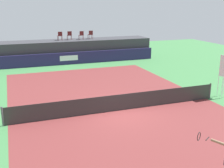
% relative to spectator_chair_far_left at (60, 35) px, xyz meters
% --- Properties ---
extents(ground_plane, '(48.00, 48.00, 0.00)m').
position_rel_spectator_chair_far_left_xyz_m(ground_plane, '(0.55, -12.36, -2.69)').
color(ground_plane, '#3D7A42').
extents(court_inner, '(12.00, 22.00, 0.00)m').
position_rel_spectator_chair_far_left_xyz_m(court_inner, '(0.55, -15.36, -2.69)').
color(court_inner, maroon).
rests_on(court_inner, ground).
extents(sponsor_wall, '(18.00, 0.22, 1.20)m').
position_rel_spectator_chair_far_left_xyz_m(sponsor_wall, '(0.55, -1.86, -2.09)').
color(sponsor_wall, '#231E4C').
rests_on(sponsor_wall, ground).
extents(spectator_platform, '(18.00, 2.80, 2.20)m').
position_rel_spectator_chair_far_left_xyz_m(spectator_platform, '(0.55, -0.06, -1.59)').
color(spectator_platform, '#38383D').
rests_on(spectator_platform, ground).
extents(spectator_chair_far_left, '(0.45, 0.45, 0.89)m').
position_rel_spectator_chair_far_left_xyz_m(spectator_chair_far_left, '(0.00, 0.00, 0.00)').
color(spectator_chair_far_left, '#561919').
rests_on(spectator_chair_far_left, spectator_platform).
extents(spectator_chair_left, '(0.45, 0.45, 0.89)m').
position_rel_spectator_chair_far_left_xyz_m(spectator_chair_left, '(1.00, 0.09, 0.00)').
color(spectator_chair_left, '#561919').
rests_on(spectator_chair_left, spectator_platform).
extents(spectator_chair_center, '(0.48, 0.48, 0.89)m').
position_rel_spectator_chair_far_left_xyz_m(spectator_chair_center, '(2.20, -0.18, 0.00)').
color(spectator_chair_center, '#561919').
rests_on(spectator_chair_center, spectator_platform).
extents(spectator_chair_right, '(0.47, 0.47, 0.89)m').
position_rel_spectator_chair_far_left_xyz_m(spectator_chair_right, '(3.26, 0.02, 0.00)').
color(spectator_chair_right, '#561919').
rests_on(spectator_chair_right, spectator_platform).
extents(umpire_chair, '(0.50, 0.50, 2.76)m').
position_rel_spectator_chair_far_left_xyz_m(umpire_chair, '(7.61, -15.38, -1.11)').
color(umpire_chair, white).
rests_on(umpire_chair, ground).
extents(tennis_net, '(12.40, 0.02, 0.95)m').
position_rel_spectator_chair_far_left_xyz_m(tennis_net, '(0.55, -15.36, -2.22)').
color(tennis_net, '#2D2D2D').
rests_on(tennis_net, ground).
extents(net_post_near, '(0.10, 0.10, 1.00)m').
position_rel_spectator_chair_far_left_xyz_m(net_post_near, '(-5.65, -15.36, -2.19)').
color(net_post_near, '#4C4C51').
rests_on(net_post_near, ground).
extents(net_post_far, '(0.10, 0.10, 1.00)m').
position_rel_spectator_chair_far_left_xyz_m(net_post_far, '(6.75, -15.36, -2.19)').
color(net_post_far, '#4C4C51').
rests_on(net_post_far, ground).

